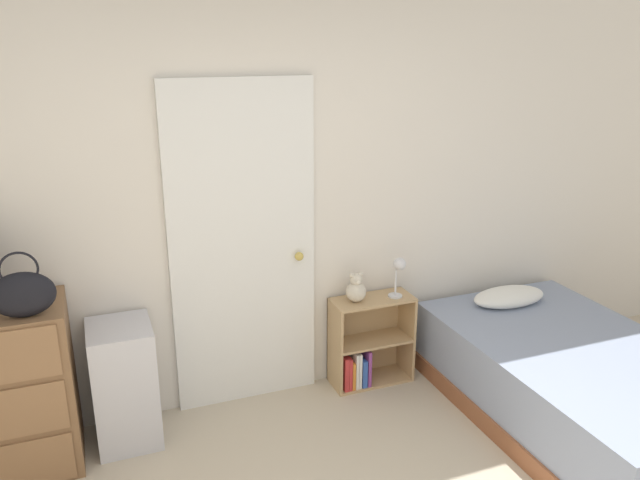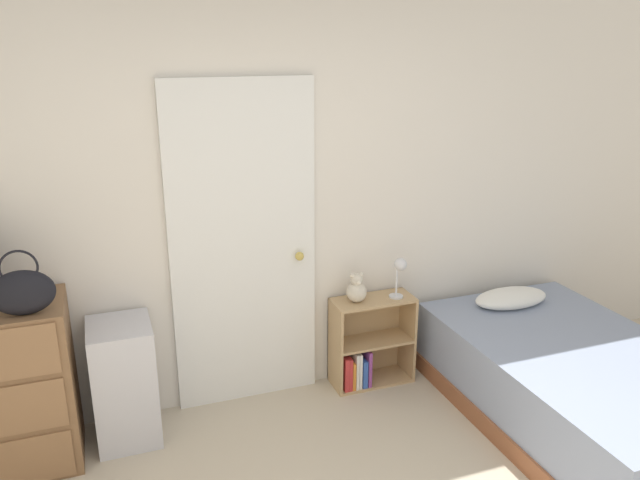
# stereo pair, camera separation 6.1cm
# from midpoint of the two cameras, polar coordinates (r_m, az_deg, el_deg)

# --- Properties ---
(wall_back) EXTENTS (10.00, 0.06, 2.55)m
(wall_back) POSITION_cam_midpoint_polar(r_m,az_deg,el_deg) (3.84, -7.52, 2.95)
(wall_back) COLOR silver
(wall_back) RESTS_ON ground_plane
(door_closed) EXTENTS (0.91, 0.09, 2.05)m
(door_closed) POSITION_cam_midpoint_polar(r_m,az_deg,el_deg) (3.86, -7.45, -0.82)
(door_closed) COLOR white
(door_closed) RESTS_ON ground_plane
(handbag) EXTENTS (0.31, 0.12, 0.34)m
(handbag) POSITION_cam_midpoint_polar(r_m,az_deg,el_deg) (3.41, -26.02, -4.44)
(handbag) COLOR black
(handbag) RESTS_ON dresser
(storage_bin) EXTENTS (0.35, 0.40, 0.73)m
(storage_bin) POSITION_cam_midpoint_polar(r_m,az_deg,el_deg) (3.86, -17.89, -12.41)
(storage_bin) COLOR silver
(storage_bin) RESTS_ON ground_plane
(bookshelf) EXTENTS (0.55, 0.24, 0.62)m
(bookshelf) POSITION_cam_midpoint_polar(r_m,az_deg,el_deg) (4.31, 3.74, -9.82)
(bookshelf) COLOR tan
(bookshelf) RESTS_ON ground_plane
(teddy_bear) EXTENTS (0.13, 0.13, 0.20)m
(teddy_bear) POSITION_cam_midpoint_polar(r_m,az_deg,el_deg) (4.08, 2.89, -4.49)
(teddy_bear) COLOR beige
(teddy_bear) RESTS_ON bookshelf
(desk_lamp) EXTENTS (0.11, 0.10, 0.28)m
(desk_lamp) POSITION_cam_midpoint_polar(r_m,az_deg,el_deg) (4.13, 6.79, -2.68)
(desk_lamp) COLOR silver
(desk_lamp) RESTS_ON bookshelf
(bed) EXTENTS (1.22, 1.97, 0.60)m
(bed) POSITION_cam_midpoint_polar(r_m,az_deg,el_deg) (4.22, 21.96, -11.98)
(bed) COLOR brown
(bed) RESTS_ON ground_plane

